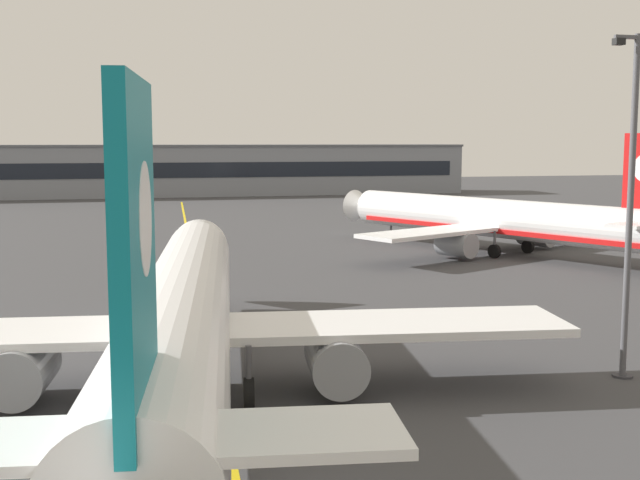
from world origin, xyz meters
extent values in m
cube|color=yellow|center=(0.00, 30.00, 0.00)|extent=(9.79, 179.77, 0.01)
cylinder|color=white|center=(-2.35, 12.45, 3.50)|extent=(8.17, 36.19, 3.80)
cone|color=white|center=(0.00, 31.61, 3.50)|extent=(3.90, 3.02, 3.61)
cube|color=white|center=(-2.35, 12.45, 2.46)|extent=(7.74, 33.33, 0.44)
cube|color=black|center=(-0.23, 29.72, 4.17)|extent=(2.96, 1.44, 0.60)
cube|color=white|center=(-2.28, 13.05, 2.65)|extent=(32.35, 8.67, 0.36)
cylinder|color=gray|center=(-8.55, 12.81, 1.43)|extent=(2.72, 3.85, 2.30)
cylinder|color=black|center=(-8.33, 14.65, 1.43)|extent=(1.96, 0.42, 1.95)
cylinder|color=gray|center=(3.75, 11.30, 1.43)|extent=(2.72, 3.85, 2.30)
cylinder|color=black|center=(3.98, 13.13, 1.43)|extent=(1.96, 0.42, 1.95)
cube|color=#0F7A89|center=(-4.28, -3.23, 8.05)|extent=(0.98, 4.81, 7.20)
cylinder|color=white|center=(-4.24, -2.93, 8.77)|extent=(0.73, 2.44, 2.40)
cube|color=white|center=(-4.35, -3.83, 4.36)|extent=(11.26, 4.12, 0.24)
cylinder|color=#4C4C51|center=(-0.58, 26.84, 1.48)|extent=(0.24, 0.24, 1.60)
cylinder|color=black|center=(-0.58, 26.84, 0.45)|extent=(0.51, 0.94, 0.90)
cylinder|color=#4C4C51|center=(-5.18, 10.78, 1.77)|extent=(0.24, 0.24, 1.60)
cylinder|color=black|center=(-5.18, 10.78, 0.65)|extent=(0.56, 1.34, 1.30)
cylinder|color=#4C4C51|center=(-0.01, 10.15, 1.77)|extent=(0.24, 0.24, 1.60)
cylinder|color=black|center=(-0.01, 10.15, 0.65)|extent=(0.56, 1.34, 1.30)
cylinder|color=white|center=(28.71, 48.78, 3.30)|extent=(18.21, 32.00, 3.58)
cone|color=white|center=(20.66, 65.09, 3.30)|extent=(4.13, 3.70, 3.40)
cube|color=red|center=(28.71, 48.78, 2.31)|extent=(16.95, 29.54, 0.41)
cube|color=black|center=(21.46, 63.48, 3.92)|extent=(2.87, 2.12, 0.57)
cube|color=white|center=(28.46, 49.29, 2.49)|extent=(29.04, 17.39, 0.34)
cylinder|color=gray|center=(23.63, 45.86, 1.35)|extent=(3.44, 4.00, 2.17)
cylinder|color=black|center=(22.86, 47.42, 1.35)|extent=(1.73, 0.97, 1.84)
cylinder|color=gray|center=(34.11, 51.02, 1.35)|extent=(3.44, 4.00, 2.17)
cylinder|color=black|center=(33.34, 52.59, 1.35)|extent=(1.73, 0.97, 1.84)
cylinder|color=#4C4C51|center=(22.66, 61.03, 1.39)|extent=(0.23, 0.23, 1.51)
cylinder|color=black|center=(22.66, 61.03, 0.42)|extent=(0.71, 0.93, 0.85)
cylinder|color=#4C4C51|center=(27.34, 46.01, 1.67)|extent=(0.23, 0.23, 1.51)
cylinder|color=black|center=(27.34, 46.01, 0.61)|extent=(0.88, 1.27, 1.22)
cylinder|color=#4C4C51|center=(31.74, 48.17, 1.67)|extent=(0.23, 0.23, 1.51)
cylinder|color=black|center=(31.74, 48.17, 0.61)|extent=(0.88, 1.27, 1.22)
cylinder|color=#515156|center=(16.73, 10.82, 7.42)|extent=(0.28, 0.28, 14.85)
cylinder|color=#333338|center=(16.73, 10.82, 0.05)|extent=(0.90, 0.90, 0.10)
cube|color=#515156|center=(16.73, 10.82, 14.70)|extent=(2.20, 0.16, 0.16)
cube|color=black|center=(15.83, 10.82, 14.50)|extent=(0.44, 0.36, 0.28)
cone|color=orange|center=(-2.42, 28.81, 0.28)|extent=(0.36, 0.36, 0.55)
cylinder|color=white|center=(-2.42, 28.81, 0.30)|extent=(0.23, 0.23, 0.07)
cube|color=orange|center=(-2.42, 28.81, 0.01)|extent=(0.44, 0.44, 0.03)
cube|color=gray|center=(-3.08, 137.07, 4.62)|extent=(127.52, 12.00, 9.24)
cube|color=black|center=(-3.08, 131.02, 5.02)|extent=(122.42, 0.12, 2.80)
cube|color=#595C63|center=(-3.08, 137.07, 9.44)|extent=(127.92, 12.40, 0.40)
camera|label=1|loc=(-4.41, -20.09, 10.38)|focal=45.67mm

